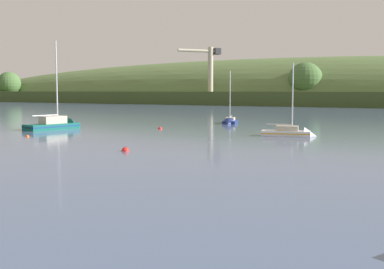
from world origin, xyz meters
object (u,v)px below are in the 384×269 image
Objects in this scene: mooring_buoy_off_fishing_boat at (27,137)px; mooring_buoy_far_upstream at (125,151)px; sailboat_midwater_white at (230,123)px; mooring_buoy_foreground at (160,129)px; dockside_crane at (209,76)px; sailboat_near_mooring at (292,134)px; sailboat_far_left at (58,126)px.

mooring_buoy_far_upstream is (18.39, -5.31, -0.00)m from mooring_buoy_off_fishing_boat.
sailboat_midwater_white reaches higher than mooring_buoy_foreground.
mooring_buoy_foreground is (47.78, -111.03, -11.35)m from dockside_crane.
mooring_buoy_foreground is 1.30× the size of mooring_buoy_off_fishing_boat.
dockside_crane reaches higher than sailboat_near_mooring.
sailboat_near_mooring is 33.34m from sailboat_far_left.
mooring_buoy_foreground is (-20.03, 1.80, -0.22)m from sailboat_near_mooring.
mooring_buoy_off_fishing_boat is at bearing -164.07° from sailboat_near_mooring.
mooring_buoy_foreground is (12.88, 7.06, -0.38)m from sailboat_far_left.
sailboat_midwater_white is 34.60m from mooring_buoy_off_fishing_boat.
mooring_buoy_far_upstream is at bearing -127.39° from sailboat_near_mooring.
mooring_buoy_far_upstream is at bearing -7.34° from sailboat_midwater_white.
sailboat_near_mooring is 22.95m from sailboat_midwater_white.
sailboat_midwater_white reaches higher than mooring_buoy_off_fishing_boat.
sailboat_far_left is 11.87m from mooring_buoy_off_fishing_boat.
mooring_buoy_off_fishing_boat is 19.14m from mooring_buoy_far_upstream.
mooring_buoy_off_fishing_boat is (-27.55, -15.84, -0.22)m from sailboat_near_mooring.
sailboat_far_left is (-17.16, -21.95, 0.22)m from sailboat_midwater_white.
sailboat_near_mooring is 18.38× the size of mooring_buoy_off_fishing_boat.
sailboat_far_left is (-32.92, -5.26, 0.16)m from sailboat_near_mooring.
sailboat_midwater_white is 15.49m from mooring_buoy_foreground.
sailboat_far_left reaches higher than mooring_buoy_far_upstream.
dockside_crane is 2.31× the size of sailboat_midwater_white.
mooring_buoy_off_fishing_boat is (5.37, -10.58, -0.38)m from sailboat_far_left.
mooring_buoy_far_upstream is at bearing -113.74° from sailboat_far_left.
mooring_buoy_foreground is at bearing 66.94° from mooring_buoy_off_fishing_boat.
sailboat_far_left is at bearing 116.91° from mooring_buoy_off_fishing_boat.
mooring_buoy_off_fishing_boat is at bearing -143.06° from sailboat_far_left.
dockside_crane is 28.11× the size of mooring_buoy_far_upstream.
sailboat_far_left is 14.70m from mooring_buoy_foreground.
dockside_crane reaches higher than mooring_buoy_off_fishing_boat.
sailboat_far_left is (34.90, -118.09, -10.98)m from dockside_crane.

